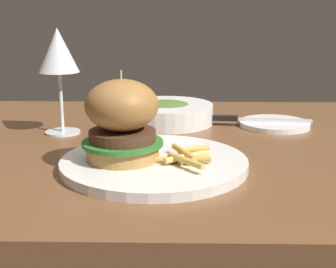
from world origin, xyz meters
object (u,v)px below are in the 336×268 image
at_px(wine_glass, 58,54).
at_px(table_knife, 250,119).
at_px(burger_sandwich, 122,120).
at_px(bread_plate, 275,124).
at_px(main_plate, 154,163).
at_px(soup_bowl, 166,112).

bearing_deg(wine_glass, table_knife, 10.51).
relative_size(burger_sandwich, bread_plate, 0.93).
distance_m(main_plate, table_knife, 0.33).
bearing_deg(wine_glass, bread_plate, 8.70).
bearing_deg(bread_plate, soup_bowl, 173.36).
xyz_separation_m(burger_sandwich, bread_plate, (0.28, 0.27, -0.07)).
bearing_deg(main_plate, soup_bowl, 87.79).
distance_m(main_plate, bread_plate, 0.35).
bearing_deg(burger_sandwich, soup_bowl, 79.02).
bearing_deg(wine_glass, main_plate, -47.42).
distance_m(burger_sandwich, table_knife, 0.36).
bearing_deg(table_knife, burger_sandwich, -129.81).
bearing_deg(soup_bowl, wine_glass, -155.53).
bearing_deg(bread_plate, table_knife, 175.00).
xyz_separation_m(burger_sandwich, table_knife, (0.23, 0.27, -0.06)).
relative_size(burger_sandwich, wine_glass, 0.66).
height_order(main_plate, bread_plate, main_plate).
xyz_separation_m(table_knife, soup_bowl, (-0.17, 0.02, 0.01)).
bearing_deg(soup_bowl, burger_sandwich, -100.98).
xyz_separation_m(bread_plate, soup_bowl, (-0.22, 0.03, 0.02)).
height_order(main_plate, burger_sandwich, burger_sandwich).
bearing_deg(main_plate, bread_plate, 48.90).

